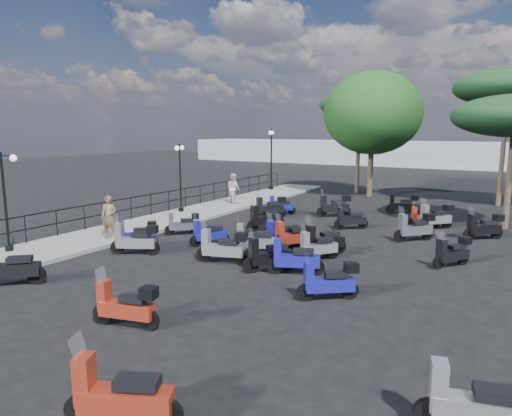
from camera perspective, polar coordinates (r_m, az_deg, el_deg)
The scene contains 40 objects.
ground at distance 17.77m, azimuth 0.80°, elevation -4.85°, with size 120.00×120.00×0.00m, color black.
sidewalk at distance 23.82m, azimuth -9.21°, elevation -1.03°, with size 3.00×30.00×0.15m, color slate.
railing at distance 24.38m, azimuth -11.91°, elevation 1.09°, with size 0.04×26.04×1.10m.
lamp_post_0 at distance 18.53m, azimuth -28.95°, elevation 1.40°, with size 0.47×1.02×3.56m.
lamp_post_1 at distance 24.58m, azimuth -9.46°, elevation 4.33°, with size 0.56×1.00×3.62m.
lamp_post_2 at distance 33.40m, azimuth 1.93°, elevation 6.62°, with size 0.69×1.22×4.39m.
woman at distance 19.28m, azimuth -17.91°, elevation -1.08°, with size 0.63×0.42×1.73m, color brown.
pedestrian_far at distance 27.23m, azimuth -2.82°, elevation 2.48°, with size 0.86×0.67×1.78m, color beige.
scooter_0 at distance 15.10m, azimuth -28.44°, elevation -6.66°, with size 1.46×1.36×1.50m.
scooter_1 at distance 17.09m, azimuth -14.85°, elevation -3.90°, with size 1.67×1.02×1.44m.
scooter_2 at distance 18.09m, azimuth -14.73°, elevation -3.28°, with size 1.28×1.30×1.33m.
scooter_3 at distance 19.90m, azimuth -9.15°, elevation -2.03°, with size 1.23×1.13×1.22m.
scooter_4 at distance 20.53m, azimuth 1.15°, elevation -1.38°, with size 1.12×1.65×1.49m.
scooter_5 at distance 23.35m, azimuth 1.77°, elevation 0.02°, with size 1.29×1.46×1.42m.
scooter_6 at distance 11.05m, azimuth -15.97°, elevation -11.70°, with size 1.67×0.69×1.35m.
scooter_7 at distance 15.51m, azimuth -4.17°, elevation -4.95°, with size 1.80×0.80×1.46m.
scooter_8 at distance 17.95m, azimuth -5.95°, elevation -3.28°, with size 1.02×1.40×1.29m.
scooter_9 at distance 16.56m, azimuth -0.16°, elevation -4.16°, with size 1.68×0.96×1.44m.
scooter_10 at distance 24.44m, azimuth 3.06°, elevation 0.22°, with size 1.48×0.81×1.25m.
scooter_11 at distance 24.06m, azimuth 9.76°, elevation 0.21°, with size 1.50×1.34×1.46m.
scooter_12 at distance 7.70m, azimuth -16.69°, elevation -21.71°, with size 1.73×0.97×1.47m.
scooter_13 at distance 14.65m, azimuth 1.63°, elevation -6.01°, with size 1.25×1.48×1.45m.
scooter_14 at distance 17.55m, azimuth 3.30°, elevation -3.41°, with size 1.01×1.61×1.41m.
scooter_15 at distance 17.24m, azimuth 4.48°, elevation -3.63°, with size 1.09×1.58×1.44m.
scooter_16 at distance 21.13m, azimuth 11.70°, elevation -1.44°, with size 1.31×1.15×1.31m.
scooter_17 at distance 25.73m, azimuth 17.82°, elevation 0.41°, with size 1.65×0.79×1.36m.
scooter_18 at distance 14.35m, azimuth 4.80°, elevation -6.38°, with size 1.70×0.92×1.44m.
scooter_19 at distance 15.98m, azimuth 7.65°, elevation -4.91°, with size 1.12×1.37×1.33m.
scooter_20 at distance 16.59m, azimuth 8.36°, elevation -4.19°, with size 1.19×1.57×1.47m.
scooter_21 at distance 19.63m, azimuth 19.23°, elevation -2.35°, with size 1.37×1.46×1.45m.
scooter_22 at distance 22.26m, azimuth 21.53°, elevation -1.10°, with size 1.39×1.46×1.46m.
scooter_23 at distance 7.92m, azimuth 25.73°, elevation -21.45°, with size 1.78×0.74×1.44m.
scooter_24 at distance 12.38m, azimuth 9.09°, elevation -9.09°, with size 1.44×1.16×1.35m.
scooter_25 at distance 16.45m, azimuth 23.33°, elevation -5.16°, with size 1.03×1.38×1.26m.
scooter_26 at distance 21.01m, azimuth 26.61°, elevation -2.17°, with size 1.44×1.22×1.37m.
scooter_27 at distance 22.68m, azimuth 20.15°, elevation -1.18°, with size 1.31×0.91×1.20m.
broadleaf_tree at distance 31.74m, azimuth 14.39°, elevation 11.44°, with size 6.48×6.48×8.34m.
pine_0 at distance 30.59m, azimuth 29.04°, elevation 13.04°, with size 6.09×6.09×7.96m.
pine_2 at distance 33.42m, azimuth 12.85°, elevation 12.44°, with size 5.64×5.64×7.20m.
distant_hills at distance 60.59m, azimuth 22.68°, elevation 6.19°, with size 70.00×8.00×3.00m, color gray.
Camera 1 is at (8.57, -14.91, 4.48)m, focal length 32.00 mm.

